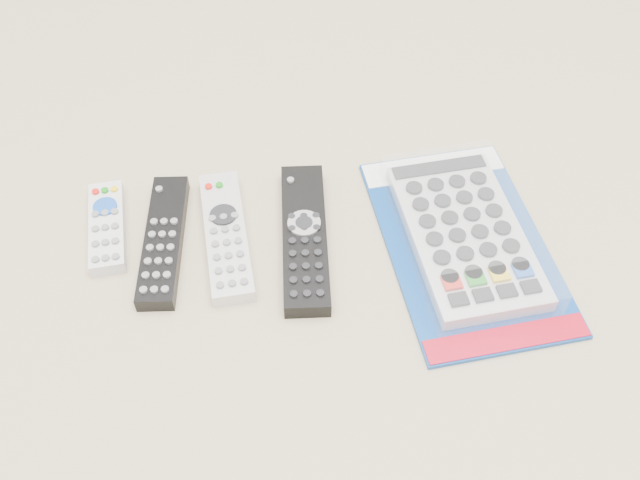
{
  "coord_description": "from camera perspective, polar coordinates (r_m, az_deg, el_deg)",
  "views": [
    {
      "loc": [
        -0.01,
        -0.53,
        0.66
      ],
      "look_at": [
        0.04,
        -0.0,
        0.01
      ],
      "focal_mm": 40.0,
      "sensor_mm": 36.0,
      "label": 1
    }
  ],
  "objects": [
    {
      "name": "remote_slim_black",
      "position": [
        0.87,
        -12.41,
        -0.04
      ],
      "size": [
        0.06,
        0.19,
        0.02
      ],
      "rotation": [
        0.0,
        0.0,
        -0.07
      ],
      "color": "black",
      "rests_on": "ground"
    },
    {
      "name": "remote_large_black",
      "position": [
        0.85,
        -1.24,
        0.23
      ],
      "size": [
        0.06,
        0.22,
        0.02
      ],
      "rotation": [
        0.0,
        0.0,
        -0.06
      ],
      "color": "black",
      "rests_on": "ground"
    },
    {
      "name": "remote_small_grey",
      "position": [
        0.9,
        -16.68,
        1.02
      ],
      "size": [
        0.05,
        0.14,
        0.02
      ],
      "rotation": [
        0.0,
        0.0,
        0.09
      ],
      "color": "silver",
      "rests_on": "ground"
    },
    {
      "name": "remote_silver_dvd",
      "position": [
        0.86,
        -7.53,
        0.37
      ],
      "size": [
        0.06,
        0.2,
        0.02
      ],
      "rotation": [
        0.0,
        0.0,
        0.08
      ],
      "color": "silver",
      "rests_on": "ground"
    },
    {
      "name": "jumbo_remote_packaged",
      "position": [
        0.86,
        11.57,
        0.54
      ],
      "size": [
        0.21,
        0.32,
        0.04
      ],
      "rotation": [
        0.0,
        0.0,
        0.1
      ],
      "color": "navy",
      "rests_on": "ground"
    }
  ]
}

